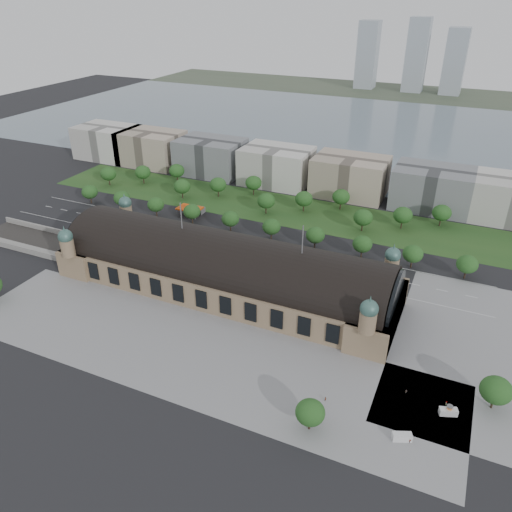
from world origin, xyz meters
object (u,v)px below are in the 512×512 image
at_px(parked_car_5, 169,244).
at_px(pedestrian_5, 446,403).
at_px(bus_east, 317,267).
at_px(advertising_column, 449,410).
at_px(traffic_car_1, 103,214).
at_px(parked_car_4, 168,248).
at_px(bus_mid, 248,252).
at_px(petrol_station, 194,209).
at_px(traffic_car_4, 235,254).
at_px(parked_car_6, 167,248).
at_px(traffic_car_5, 321,261).
at_px(traffic_car_0, 96,216).
at_px(parked_car_2, 165,245).
at_px(van_east, 447,412).
at_px(parked_car_0, 110,235).
at_px(pedestrian_1, 325,399).
at_px(bus_west, 233,252).
at_px(parked_car_3, 191,249).
at_px(van_south, 401,437).
at_px(pedestrian_4, 308,424).
at_px(parked_car_1, 114,234).
at_px(pedestrian_3, 410,441).
at_px(traffic_car_3, 192,231).
at_px(traffic_car_2, 153,232).

height_order(parked_car_5, pedestrian_5, parked_car_5).
xyz_separation_m(bus_east, advertising_column, (65.44, -68.59, 0.27)).
height_order(traffic_car_1, parked_car_4, parked_car_4).
bearing_deg(bus_mid, advertising_column, -123.26).
distance_m(petrol_station, traffic_car_4, 57.26).
bearing_deg(parked_car_6, traffic_car_5, 73.90).
height_order(traffic_car_0, parked_car_4, parked_car_4).
relative_size(parked_car_2, van_east, 0.92).
relative_size(parked_car_0, pedestrian_1, 2.47).
xyz_separation_m(traffic_car_0, bus_west, (92.72, -8.64, 0.71)).
bearing_deg(traffic_car_0, pedestrian_1, 57.53).
distance_m(parked_car_3, van_south, 141.16).
relative_size(van_south, pedestrian_1, 3.64).
xyz_separation_m(traffic_car_5, bus_west, (-42.52, -10.76, 0.74)).
bearing_deg(pedestrian_4, bus_east, -144.96).
bearing_deg(parked_car_4, advertising_column, 37.65).
bearing_deg(parked_car_1, parked_car_0, -82.12).
bearing_deg(pedestrian_3, bus_mid, -19.49).
bearing_deg(traffic_car_4, traffic_car_1, -100.99).
bearing_deg(traffic_car_3, parked_car_4, 175.44).
relative_size(bus_east, advertising_column, 3.20).
height_order(parked_car_3, parked_car_4, parked_car_4).
distance_m(traffic_car_5, van_east, 101.29).
distance_m(traffic_car_3, pedestrian_1, 137.84).
bearing_deg(petrol_station, parked_car_1, -119.91).
distance_m(traffic_car_2, traffic_car_3, 20.99).
bearing_deg(parked_car_6, parked_car_1, -122.32).
distance_m(pedestrian_1, pedestrian_5, 38.52).
bearing_deg(advertising_column, traffic_car_2, 156.10).
relative_size(parked_car_6, van_east, 0.90).
bearing_deg(advertising_column, parked_car_2, 157.50).
distance_m(traffic_car_0, parked_car_1, 29.53).
bearing_deg(parked_car_4, van_east, 37.51).
relative_size(bus_east, van_east, 1.95).
relative_size(petrol_station, parked_car_1, 2.54).
bearing_deg(pedestrian_3, pedestrian_1, 10.92).
bearing_deg(parked_car_3, traffic_car_1, -125.37).
xyz_separation_m(bus_east, van_east, (65.04, -68.81, -0.48)).
distance_m(traffic_car_5, parked_car_0, 113.30).
bearing_deg(van_south, parked_car_3, 124.19).
bearing_deg(pedestrian_4, traffic_car_5, -145.86).
bearing_deg(parked_car_4, van_south, 30.12).
bearing_deg(parked_car_1, petrol_station, 115.26).
relative_size(parked_car_2, van_south, 0.89).
xyz_separation_m(bus_west, bus_mid, (7.34, 2.38, 0.34)).
relative_size(traffic_car_0, traffic_car_3, 0.80).
bearing_deg(traffic_car_2, van_east, 71.98).
height_order(traffic_car_1, van_east, van_east).
xyz_separation_m(parked_car_1, pedestrian_3, (167.27, -75.11, 0.13)).
bearing_deg(pedestrian_5, bus_west, -142.11).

